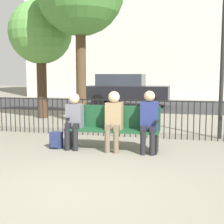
{
  "coord_description": "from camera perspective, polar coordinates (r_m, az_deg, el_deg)",
  "views": [
    {
      "loc": [
        1.5,
        -3.78,
        1.54
      ],
      "look_at": [
        0.0,
        2.39,
        0.8
      ],
      "focal_mm": 50.0,
      "sensor_mm": 36.0,
      "label": 1
    }
  ],
  "objects": [
    {
      "name": "ground_plane",
      "position": [
        4.35,
        -7.7,
        -14.17
      ],
      "size": [
        80.0,
        80.0,
        0.0
      ],
      "primitive_type": "plane",
      "color": "gray"
    },
    {
      "name": "park_bench",
      "position": [
        6.51,
        0.17,
        -2.55
      ],
      "size": [
        1.95,
        0.45,
        0.92
      ],
      "color": "#194728",
      "rests_on": "ground"
    },
    {
      "name": "seated_person_0",
      "position": [
        6.6,
        -6.99,
        -0.99
      ],
      "size": [
        0.34,
        0.39,
        1.18
      ],
      "color": "black",
      "rests_on": "ground"
    },
    {
      "name": "seated_person_1",
      "position": [
        6.34,
        0.31,
        -0.97
      ],
      "size": [
        0.34,
        0.39,
        1.23
      ],
      "color": "brown",
      "rests_on": "ground"
    },
    {
      "name": "seated_person_2",
      "position": [
        6.22,
        6.78,
        -1.15
      ],
      "size": [
        0.34,
        0.39,
        1.25
      ],
      "color": "black",
      "rests_on": "ground"
    },
    {
      "name": "backpack",
      "position": [
        6.76,
        -10.18,
        -5.13
      ],
      "size": [
        0.24,
        0.21,
        0.35
      ],
      "color": "navy",
      "rests_on": "ground"
    },
    {
      "name": "fence_railing",
      "position": [
        7.83,
        2.41,
        -0.54
      ],
      "size": [
        9.01,
        0.03,
        0.95
      ],
      "color": "black",
      "rests_on": "ground"
    },
    {
      "name": "tree_1",
      "position": [
        11.74,
        -12.93,
        13.8
      ],
      "size": [
        2.25,
        2.25,
        4.21
      ],
      "color": "#422D1E",
      "rests_on": "ground"
    },
    {
      "name": "lamp_post",
      "position": [
        8.09,
        19.76,
        14.04
      ],
      "size": [
        0.28,
        0.28,
        4.04
      ],
      "color": "black",
      "rests_on": "ground"
    },
    {
      "name": "street_surface",
      "position": [
        15.92,
        8.21,
        1.06
      ],
      "size": [
        24.0,
        6.0,
        0.01
      ],
      "color": "#2B2B2D",
      "rests_on": "ground"
    },
    {
      "name": "parked_car_0",
      "position": [
        15.9,
        2.47,
        4.14
      ],
      "size": [
        4.2,
        1.94,
        1.62
      ],
      "color": "black",
      "rests_on": "ground"
    }
  ]
}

